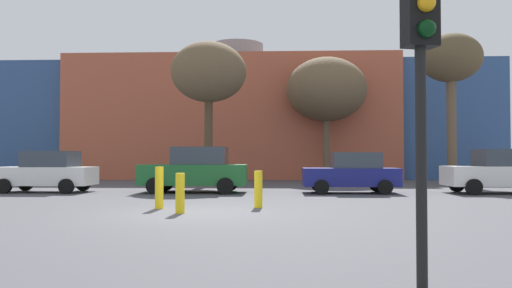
# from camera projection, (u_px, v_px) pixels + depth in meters

# --- Properties ---
(ground_plane) EXTENTS (200.00, 200.00, 0.00)m
(ground_plane) POSITION_uv_depth(u_px,v_px,m) (195.00, 213.00, 13.07)
(ground_plane) COLOR #47474C
(building_backdrop) EXTENTS (36.06, 13.69, 10.28)m
(building_backdrop) POSITION_uv_depth(u_px,v_px,m) (238.00, 123.00, 38.63)
(building_backdrop) COLOR #B2563D
(building_backdrop) RESTS_ON ground_plane
(parked_car_1) EXTENTS (3.98, 1.95, 1.72)m
(parked_car_1) POSITION_uv_depth(u_px,v_px,m) (47.00, 172.00, 20.76)
(parked_car_1) COLOR white
(parked_car_1) RESTS_ON ground_plane
(parked_car_2) EXTENTS (4.37, 2.14, 1.89)m
(parked_car_2) POSITION_uv_depth(u_px,v_px,m) (196.00, 170.00, 20.51)
(parked_car_2) COLOR #1E662D
(parked_car_2) RESTS_ON ground_plane
(parked_car_3) EXTENTS (3.84, 1.89, 1.67)m
(parked_car_3) POSITION_uv_depth(u_px,v_px,m) (352.00, 173.00, 20.24)
(parked_car_3) COLOR navy
(parked_car_3) RESTS_ON ground_plane
(parked_car_4) EXTENTS (4.14, 2.03, 1.80)m
(parked_car_4) POSITION_uv_depth(u_px,v_px,m) (500.00, 171.00, 19.99)
(parked_car_4) COLOR white
(parked_car_4) RESTS_ON ground_plane
(traffic_light_near_right) EXTENTS (0.40, 0.39, 3.58)m
(traffic_light_near_right) POSITION_uv_depth(u_px,v_px,m) (421.00, 50.00, 5.40)
(traffic_light_near_right) COLOR black
(traffic_light_near_right) RESTS_ON ground_plane
(bare_tree_0) EXTENTS (4.91, 4.91, 7.58)m
(bare_tree_0) POSITION_uv_depth(u_px,v_px,m) (326.00, 90.00, 30.32)
(bare_tree_0) COLOR brown
(bare_tree_0) RESTS_ON ground_plane
(bare_tree_1) EXTENTS (3.22, 3.22, 8.04)m
(bare_tree_1) POSITION_uv_depth(u_px,v_px,m) (451.00, 62.00, 26.34)
(bare_tree_1) COLOR brown
(bare_tree_1) RESTS_ON ground_plane
(bare_tree_2) EXTENTS (3.92, 3.92, 7.47)m
(bare_tree_2) POSITION_uv_depth(u_px,v_px,m) (209.00, 73.00, 25.76)
(bare_tree_2) COLOR brown
(bare_tree_2) RESTS_ON ground_plane
(bollard_yellow_0) EXTENTS (0.24, 0.24, 1.20)m
(bollard_yellow_0) POSITION_uv_depth(u_px,v_px,m) (159.00, 188.00, 14.15)
(bollard_yellow_0) COLOR yellow
(bollard_yellow_0) RESTS_ON ground_plane
(bollard_yellow_1) EXTENTS (0.24, 0.24, 1.05)m
(bollard_yellow_1) POSITION_uv_depth(u_px,v_px,m) (180.00, 193.00, 12.96)
(bollard_yellow_1) COLOR yellow
(bollard_yellow_1) RESTS_ON ground_plane
(bollard_yellow_2) EXTENTS (0.24, 0.24, 1.07)m
(bollard_yellow_2) POSITION_uv_depth(u_px,v_px,m) (258.00, 189.00, 14.42)
(bollard_yellow_2) COLOR yellow
(bollard_yellow_2) RESTS_ON ground_plane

